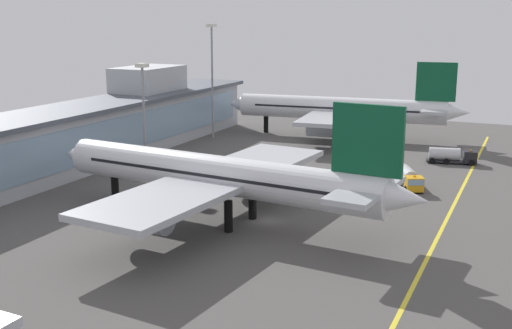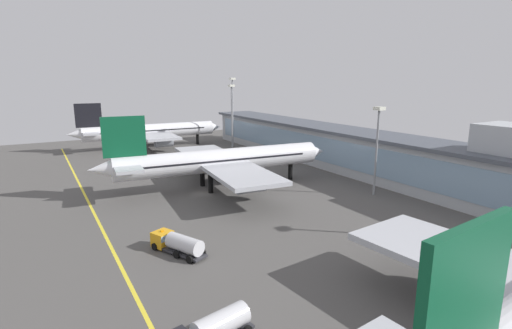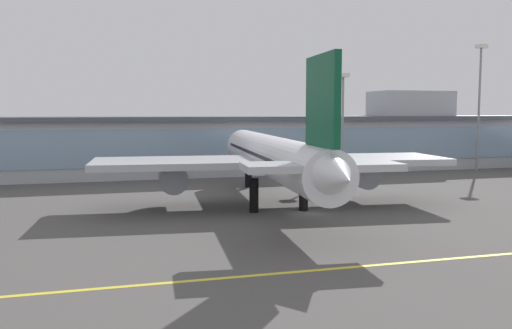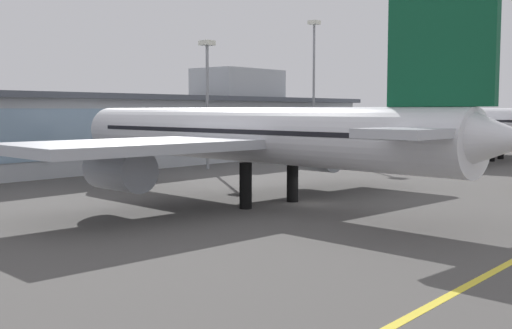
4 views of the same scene
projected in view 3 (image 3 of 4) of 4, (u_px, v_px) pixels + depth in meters
ground_plane at (308, 214)px, 65.57m from camera, size 191.77×191.77×0.00m
taxiway_centreline_stripe at (409, 262)px, 44.53m from camera, size 153.42×0.50×0.01m
terminal_building at (236, 143)px, 107.18m from camera, size 139.98×14.00×16.21m
airliner_near_right at (273, 158)px, 69.62m from camera, size 45.19×55.58×17.08m
apron_light_mast_centre at (343, 107)px, 99.96m from camera, size 1.80×1.80×18.76m
apron_light_mast_east at (480, 90)px, 110.87m from camera, size 1.80×1.80×25.16m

